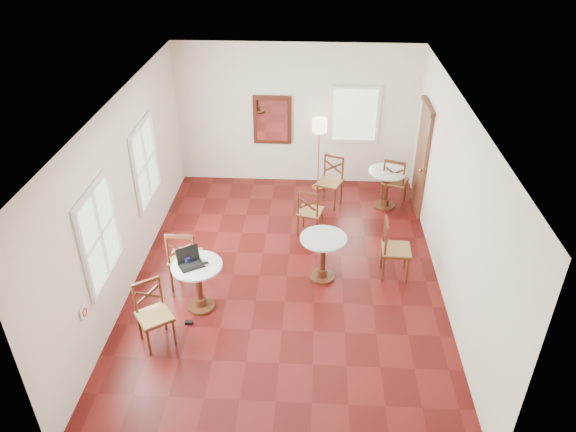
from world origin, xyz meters
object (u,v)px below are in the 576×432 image
object	(u,v)px
chair_near_a	(185,258)
chair_back_a	(395,181)
power_adapter	(189,322)
mouse	(206,263)
chair_mid_a	(310,212)
floor_lamp	(319,130)
water_glass	(193,258)
cafe_table_back	(386,185)
chair_near_b	(154,314)
chair_mid_b	(394,249)
chair_back_b	(330,181)
laptop	(190,261)
cafe_table_near	(198,281)
cafe_table_mid	(323,253)
navy_mug	(188,260)

from	to	relation	value
chair_near_a	chair_back_a	world-z (taller)	chair_near_a
power_adapter	mouse	bearing A→B (deg)	61.40
chair_mid_a	mouse	xyz separation A→B (m)	(-1.50, -2.11, 0.34)
floor_lamp	water_glass	size ratio (longest dim) A/B	14.79
cafe_table_back	water_glass	bearing A→B (deg)	-135.46
chair_mid_a	chair_back_a	size ratio (longest dim) A/B	0.92
water_glass	power_adapter	size ratio (longest dim) A/B	0.94
water_glass	chair_back_a	bearing A→B (deg)	43.97
chair_near_b	chair_mid_a	size ratio (longest dim) A/B	1.02
chair_mid_b	chair_back_b	distance (m)	2.55
chair_near_a	floor_lamp	size ratio (longest dim) A/B	0.70
floor_lamp	power_adapter	xyz separation A→B (m)	(-1.88, -4.37, -1.30)
cafe_table_back	laptop	world-z (taller)	laptop
cafe_table_near	chair_mid_a	distance (m)	2.70
cafe_table_back	chair_near_b	bearing A→B (deg)	-131.99
cafe_table_back	power_adapter	size ratio (longest dim) A/B	7.11
chair_back_a	cafe_table_mid	bearing A→B (deg)	80.20
chair_mid_b	power_adapter	world-z (taller)	chair_mid_b
mouse	cafe_table_near	bearing A→B (deg)	-173.81
cafe_table_near	power_adapter	bearing A→B (deg)	-105.51
chair_back_a	water_glass	distance (m)	4.70
cafe_table_near	cafe_table_mid	xyz separation A→B (m)	(1.87, 0.84, -0.00)
mouse	water_glass	world-z (taller)	water_glass
cafe_table_near	chair_near_a	size ratio (longest dim) A/B	0.74
cafe_table_mid	cafe_table_back	size ratio (longest dim) A/B	1.00
chair_mid_b	navy_mug	bearing A→B (deg)	108.79
chair_mid_b	laptop	distance (m)	3.30
cafe_table_mid	water_glass	xyz separation A→B (m)	(-1.94, -0.74, 0.36)
cafe_table_near	floor_lamp	world-z (taller)	floor_lamp
chair_mid_b	mouse	size ratio (longest dim) A/B	11.99
cafe_table_mid	chair_near_a	xyz separation A→B (m)	(-2.19, -0.31, 0.05)
mouse	water_glass	distance (m)	0.21
chair_back_b	mouse	distance (m)	3.80
cafe_table_back	laptop	xyz separation A→B (m)	(-3.24, -3.24, 0.37)
chair_back_a	power_adapter	xyz separation A→B (m)	(-3.41, -3.75, -0.50)
floor_lamp	navy_mug	xyz separation A→B (m)	(-1.91, -3.94, -0.47)
cafe_table_back	water_glass	xyz separation A→B (m)	(-3.20, -3.15, 0.36)
chair_near_a	mouse	size ratio (longest dim) A/B	12.53
water_glass	power_adapter	distance (m)	0.97
chair_mid_b	cafe_table_near	bearing A→B (deg)	110.17
floor_lamp	chair_mid_b	bearing A→B (deg)	-67.22
chair_back_b	power_adapter	distance (m)	4.31
cafe_table_mid	power_adapter	world-z (taller)	cafe_table_mid
cafe_table_near	cafe_table_back	xyz separation A→B (m)	(3.13, 3.26, -0.00)
chair_near_b	laptop	bearing A→B (deg)	28.88
water_glass	cafe_table_mid	bearing A→B (deg)	20.75
mouse	chair_mid_a	bearing A→B (deg)	42.36
cafe_table_mid	chair_back_a	bearing A→B (deg)	60.35
chair_near_b	navy_mug	world-z (taller)	chair_near_b
cafe_table_mid	floor_lamp	size ratio (longest dim) A/B	0.51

